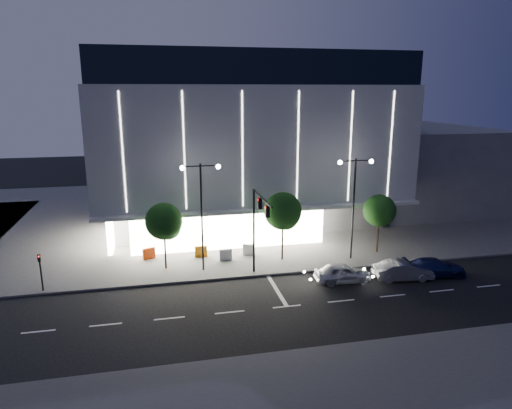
{
  "coord_description": "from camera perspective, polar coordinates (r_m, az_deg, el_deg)",
  "views": [
    {
      "loc": [
        -6.2,
        -29.25,
        14.51
      ],
      "look_at": [
        1.84,
        7.84,
        5.0
      ],
      "focal_mm": 32.0,
      "sensor_mm": 36.0,
      "label": 1
    }
  ],
  "objects": [
    {
      "name": "barrier_c",
      "position": [
        40.88,
        -6.89,
        -5.86
      ],
      "size": [
        1.11,
        0.31,
        1.0
      ],
      "primitive_type": "cube",
      "rotation": [
        0.0,
        0.0,
        -0.05
      ],
      "color": "orange",
      "rests_on": "sidewalk_museum"
    },
    {
      "name": "ped_signal_far",
      "position": [
        37.09,
        -25.34,
        -7.25
      ],
      "size": [
        0.22,
        0.24,
        3.0
      ],
      "color": "black",
      "rests_on": "ground"
    },
    {
      "name": "tree_mid",
      "position": [
        39.03,
        3.4,
        -1.07
      ],
      "size": [
        3.25,
        3.25,
        6.15
      ],
      "color": "black",
      "rests_on": "ground"
    },
    {
      "name": "street_lamp_east",
      "position": [
        39.72,
        12.16,
        1.31
      ],
      "size": [
        3.16,
        0.36,
        9.0
      ],
      "color": "black",
      "rests_on": "ground"
    },
    {
      "name": "street_lamp_west",
      "position": [
        36.41,
        -6.84,
        0.38
      ],
      "size": [
        3.16,
        0.36,
        9.0
      ],
      "color": "black",
      "rests_on": "ground"
    },
    {
      "name": "sidewalk_museum",
      "position": [
        56.3,
        -0.34,
        -0.79
      ],
      "size": [
        70.0,
        40.0,
        0.15
      ],
      "primitive_type": "cube",
      "color": "#474747",
      "rests_on": "ground"
    },
    {
      "name": "barrier_a",
      "position": [
        41.22,
        -13.24,
        -5.97
      ],
      "size": [
        1.12,
        0.6,
        1.0
      ],
      "primitive_type": "cube",
      "rotation": [
        0.0,
        0.0,
        0.33
      ],
      "color": "red",
      "rests_on": "sidewalk_museum"
    },
    {
      "name": "museum",
      "position": [
        52.63,
        -2.14,
        8.35
      ],
      "size": [
        30.0,
        25.8,
        18.0
      ],
      "color": "#4C4C51",
      "rests_on": "ground"
    },
    {
      "name": "tree_left",
      "position": [
        37.75,
        -11.41,
        -2.33
      ],
      "size": [
        3.02,
        3.02,
        5.72
      ],
      "color": "black",
      "rests_on": "ground"
    },
    {
      "name": "sidewalk_near",
      "position": [
        25.13,
        18.22,
        -21.79
      ],
      "size": [
        70.0,
        10.0,
        0.15
      ],
      "primitive_type": "cube",
      "color": "#474747",
      "rests_on": "ground"
    },
    {
      "name": "traffic_mast",
      "position": [
        34.69,
        0.22,
        -1.79
      ],
      "size": [
        0.33,
        5.89,
        7.07
      ],
      "color": "black",
      "rests_on": "ground"
    },
    {
      "name": "car_third",
      "position": [
        39.62,
        21.44,
        -7.33
      ],
      "size": [
        5.13,
        2.64,
        1.42
      ],
      "primitive_type": "imported",
      "rotation": [
        0.0,
        0.0,
        1.43
      ],
      "color": "#141B4D",
      "rests_on": "ground"
    },
    {
      "name": "barrier_b",
      "position": [
        39.92,
        -3.83,
        -6.28
      ],
      "size": [
        1.12,
        0.33,
        1.0
      ],
      "primitive_type": "cube",
      "rotation": [
        0.0,
        0.0,
        0.07
      ],
      "color": "silver",
      "rests_on": "sidewalk_museum"
    },
    {
      "name": "car_second",
      "position": [
        38.0,
        17.88,
        -7.86
      ],
      "size": [
        4.76,
        2.07,
        1.52
      ],
      "primitive_type": "imported",
      "rotation": [
        0.0,
        0.0,
        1.47
      ],
      "color": "#93969A",
      "rests_on": "ground"
    },
    {
      "name": "car_lead",
      "position": [
        36.35,
        10.79,
        -8.43
      ],
      "size": [
        4.51,
        2.03,
        1.5
      ],
      "primitive_type": "imported",
      "rotation": [
        0.0,
        0.0,
        1.51
      ],
      "color": "#B2B3BA",
      "rests_on": "ground"
    },
    {
      "name": "barrier_d",
      "position": [
        41.07,
        -0.9,
        -5.65
      ],
      "size": [
        1.13,
        0.53,
        1.0
      ],
      "primitive_type": "cube",
      "rotation": [
        0.0,
        0.0,
        -0.26
      ],
      "color": "silver",
      "rests_on": "sidewalk_museum"
    },
    {
      "name": "annex_building",
      "position": [
        62.95,
        18.77,
        4.63
      ],
      "size": [
        16.0,
        20.0,
        10.0
      ],
      "primitive_type": "cube",
      "color": "#4C4C51",
      "rests_on": "ground"
    },
    {
      "name": "ground",
      "position": [
        33.23,
        -0.24,
        -11.82
      ],
      "size": [
        160.0,
        160.0,
        0.0
      ],
      "primitive_type": "plane",
      "color": "black",
      "rests_on": "ground"
    },
    {
      "name": "tree_right",
      "position": [
        42.4,
        15.19,
        -0.95
      ],
      "size": [
        2.91,
        2.91,
        5.51
      ],
      "color": "black",
      "rests_on": "ground"
    }
  ]
}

